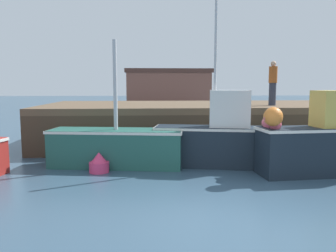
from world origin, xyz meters
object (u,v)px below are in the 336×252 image
Objects in this scene: mooring_buoy_foreground at (99,163)px; fishing_boat_mid at (217,139)px; dockworker at (273,83)px; rowboat at (336,156)px; fishing_boat_far_side at (328,140)px; fishing_boat_near_right at (116,146)px.

fishing_boat_mid is at bearing 8.40° from mooring_buoy_foreground.
mooring_buoy_foreground is at bearing -150.54° from dockworker.
rowboat is 7.75m from mooring_buoy_foreground.
dockworker is at bearing 47.01° from fishing_boat_mid.
fishing_boat_far_side is 6.82× the size of mooring_buoy_foreground.
dockworker is at bearing 110.36° from rowboat.
rowboat is at bearing 0.16° from fishing_boat_near_right.
rowboat is at bearing -69.64° from dockworker.
dockworker reaches higher than fishing_boat_far_side.
fishing_boat_near_right is at bearing 176.48° from fishing_boat_mid.
fishing_boat_mid reaches higher than fishing_boat_far_side.
mooring_buoy_foreground is (-6.60, 0.64, -0.72)m from fishing_boat_far_side.
fishing_boat_far_side is 4.68m from dockworker.
fishing_boat_mid reaches higher than rowboat.
fishing_boat_mid is at bearing -3.52° from fishing_boat_near_right.
fishing_boat_near_right reaches higher than mooring_buoy_foreground.
rowboat is (4.08, 0.22, -0.66)m from fishing_boat_mid.
dockworker is (-1.10, 2.98, 2.44)m from rowboat.
rowboat is at bearing 3.03° from fishing_boat_mid.
rowboat is 4.01m from dockworker.
fishing_boat_near_right is at bearing 167.45° from fishing_boat_far_side.
mooring_buoy_foreground is (-0.45, -0.73, -0.37)m from fishing_boat_near_right.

